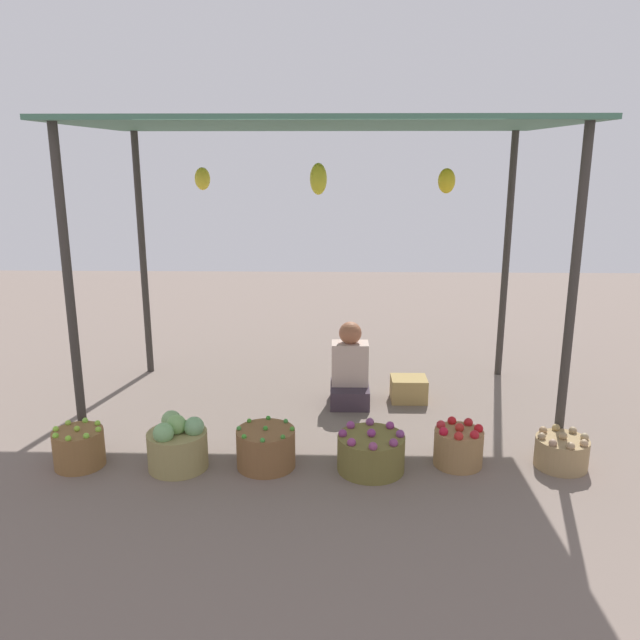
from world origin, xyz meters
TOP-DOWN VIEW (x-y plane):
  - ground_plane at (0.00, 0.00)m, footprint 14.00×14.00m
  - market_stall_structure at (-0.00, 0.01)m, footprint 4.03×2.17m
  - vendor_person at (0.27, 0.09)m, footprint 0.36×0.44m
  - basket_limes at (-1.79, -1.22)m, footprint 0.37×0.37m
  - basket_cabbages at (-1.04, -1.23)m, footprint 0.44×0.44m
  - basket_green_chilies at (-0.39, -1.20)m, footprint 0.44×0.44m
  - basket_purple_onions at (0.40, -1.23)m, footprint 0.50×0.50m
  - basket_red_apples at (1.06, -1.14)m, footprint 0.37×0.37m
  - basket_potatoes at (1.82, -1.15)m, footprint 0.39×0.39m
  - wooden_crate_near_vendor at (0.83, 0.15)m, footprint 0.34×0.28m

SIDE VIEW (x-z plane):
  - ground_plane at x=0.00m, z-range 0.00..0.00m
  - wooden_crate_near_vendor at x=0.83m, z-range 0.00..0.23m
  - basket_potatoes at x=1.82m, z-range -0.02..0.26m
  - basket_purple_onions at x=0.40m, z-range -0.02..0.30m
  - basket_limes at x=-1.79m, z-range -0.02..0.30m
  - basket_red_apples at x=1.06m, z-range -0.02..0.31m
  - basket_green_chilies at x=-0.39m, z-range -0.02..0.31m
  - basket_cabbages at x=-1.04m, z-range -0.03..0.39m
  - vendor_person at x=0.27m, z-range -0.09..0.69m
  - market_stall_structure at x=0.00m, z-range 1.08..3.62m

